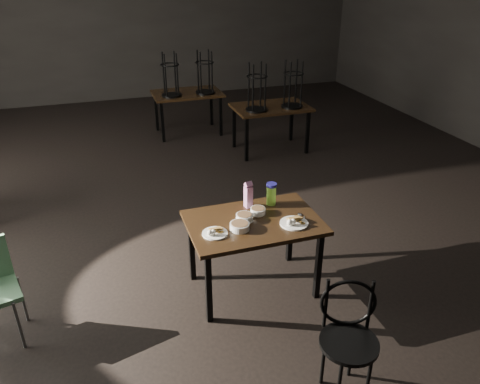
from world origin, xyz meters
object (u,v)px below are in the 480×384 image
object	(u,v)px
main_table	(254,228)
water_bottle	(271,194)
bentwood_chair	(348,330)
juice_carton	(248,195)

from	to	relation	value
main_table	water_bottle	distance (m)	0.41
water_bottle	bentwood_chair	size ratio (longest dim) A/B	0.25
main_table	bentwood_chair	world-z (taller)	bentwood_chair
juice_carton	water_bottle	world-z (taller)	juice_carton
main_table	juice_carton	distance (m)	0.34
water_bottle	juice_carton	bearing A→B (deg)	175.67
juice_carton	water_bottle	size ratio (longest dim) A/B	1.22
main_table	juice_carton	world-z (taller)	juice_carton
main_table	water_bottle	bearing A→B (deg)	43.03
bentwood_chair	juice_carton	bearing A→B (deg)	118.86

